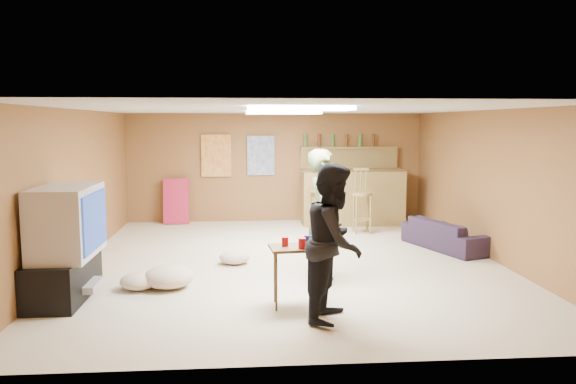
{
  "coord_description": "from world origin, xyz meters",
  "views": [
    {
      "loc": [
        -0.64,
        -7.94,
        2.01
      ],
      "look_at": [
        0.0,
        0.2,
        1.0
      ],
      "focal_mm": 35.0,
      "sensor_mm": 36.0,
      "label": 1
    }
  ],
  "objects": [
    {
      "name": "tv_body",
      "position": [
        -2.65,
        -1.5,
        0.9
      ],
      "size": [
        0.6,
        1.1,
        0.8
      ],
      "primitive_type": "cube",
      "color": "#B2B2B7",
      "rests_on": "tv_stand"
    },
    {
      "name": "tv_screen",
      "position": [
        -2.34,
        -1.5,
        0.9
      ],
      "size": [
        0.02,
        0.95,
        0.65
      ],
      "primitive_type": "cube",
      "color": "navy",
      "rests_on": "tv_body"
    },
    {
      "name": "ceiling_panel_front",
      "position": [
        0.0,
        -1.5,
        2.17
      ],
      "size": [
        1.2,
        0.6,
        0.04
      ],
      "primitive_type": "cube",
      "color": "white",
      "rests_on": "ceiling"
    },
    {
      "name": "bar_stool_right",
      "position": [
        1.51,
        2.08,
        0.61
      ],
      "size": [
        0.42,
        0.42,
        1.21
      ],
      "primitive_type": null,
      "rotation": [
        0.0,
        0.0,
        0.09
      ],
      "color": "brown",
      "rests_on": "ground"
    },
    {
      "name": "wall_back",
      "position": [
        0.0,
        3.5,
        1.1
      ],
      "size": [
        6.0,
        0.02,
        2.2
      ],
      "primitive_type": "cube",
      "color": "brown",
      "rests_on": "ground"
    },
    {
      "name": "poster_right",
      "position": [
        -0.3,
        3.46,
        1.35
      ],
      "size": [
        0.55,
        0.03,
        0.8
      ],
      "primitive_type": "cube",
      "color": "#334C99",
      "rests_on": "wall_back"
    },
    {
      "name": "tray_table",
      "position": [
        -0.11,
        -1.97,
        0.34
      ],
      "size": [
        0.55,
        0.46,
        0.67
      ],
      "primitive_type": "cube",
      "rotation": [
        0.0,
        0.0,
        0.09
      ],
      "color": "#3F2A14",
      "rests_on": "ground"
    },
    {
      "name": "tv_stand",
      "position": [
        -2.72,
        -1.5,
        0.25
      ],
      "size": [
        0.55,
        1.3,
        0.5
      ],
      "primitive_type": "cube",
      "color": "black",
      "rests_on": "ground"
    },
    {
      "name": "ceiling_panel_back",
      "position": [
        0.0,
        1.2,
        2.17
      ],
      "size": [
        1.2,
        0.6,
        0.04
      ],
      "primitive_type": "cube",
      "color": "white",
      "rests_on": "ceiling"
    },
    {
      "name": "bar_lip",
      "position": [
        1.5,
        2.7,
        1.1
      ],
      "size": [
        2.1,
        0.12,
        0.05
      ],
      "primitive_type": "cube",
      "color": "#3F2A14",
      "rests_on": "bar_counter"
    },
    {
      "name": "ceiling",
      "position": [
        0.0,
        0.0,
        2.2
      ],
      "size": [
        6.0,
        7.0,
        0.02
      ],
      "primitive_type": "cube",
      "color": "silver",
      "rests_on": "ground"
    },
    {
      "name": "cup_red_near",
      "position": [
        -0.2,
        -1.95,
        0.72
      ],
      "size": [
        0.08,
        0.08,
        0.1
      ],
      "primitive_type": "cylinder",
      "rotation": [
        0.0,
        0.0,
        -0.15
      ],
      "color": "#B20B0E",
      "rests_on": "tray_table"
    },
    {
      "name": "person_black",
      "position": [
        0.27,
        -2.4,
        0.8
      ],
      "size": [
        0.86,
        0.95,
        1.6
      ],
      "primitive_type": "imported",
      "rotation": [
        0.0,
        0.0,
        1.19
      ],
      "color": "black",
      "rests_on": "ground"
    },
    {
      "name": "sofa",
      "position": [
        2.59,
        0.66,
        0.23
      ],
      "size": [
        1.12,
        1.72,
        0.47
      ],
      "primitive_type": "imported",
      "rotation": [
        0.0,
        0.0,
        1.91
      ],
      "color": "black",
      "rests_on": "ground"
    },
    {
      "name": "bar_backing",
      "position": [
        1.5,
        3.42,
        1.2
      ],
      "size": [
        2.0,
        0.14,
        0.6
      ],
      "primitive_type": "cube",
      "color": "brown",
      "rests_on": "bar_counter"
    },
    {
      "name": "folding_chair_stack",
      "position": [
        -2.0,
        3.3,
        0.45
      ],
      "size": [
        0.5,
        0.26,
        0.91
      ],
      "primitive_type": "cube",
      "rotation": [
        -0.14,
        0.0,
        0.0
      ],
      "color": "#B62141",
      "rests_on": "ground"
    },
    {
      "name": "bar_stool_left",
      "position": [
        0.73,
        2.71,
        0.66
      ],
      "size": [
        0.49,
        0.49,
        1.33
      ],
      "primitive_type": null,
      "rotation": [
        0.0,
        0.0,
        -0.19
      ],
      "color": "brown",
      "rests_on": "ground"
    },
    {
      "name": "cushion_far",
      "position": [
        -1.93,
        -1.2,
        0.1
      ],
      "size": [
        0.49,
        0.49,
        0.2
      ],
      "primitive_type": "ellipsoid",
      "rotation": [
        0.0,
        0.0,
        -0.08
      ],
      "color": "tan",
      "rests_on": "ground"
    },
    {
      "name": "cushion_near_tv",
      "position": [
        -1.57,
        -1.16,
        0.14
      ],
      "size": [
        0.81,
        0.81,
        0.28
      ],
      "primitive_type": "ellipsoid",
      "rotation": [
        0.0,
        0.0,
        -0.42
      ],
      "color": "tan",
      "rests_on": "ground"
    },
    {
      "name": "wall_left",
      "position": [
        -3.0,
        0.0,
        1.1
      ],
      "size": [
        0.02,
        7.0,
        2.2
      ],
      "primitive_type": "cube",
      "color": "brown",
      "rests_on": "ground"
    },
    {
      "name": "cup_red_far",
      "position": [
        -0.03,
        -2.08,
        0.73
      ],
      "size": [
        0.09,
        0.09,
        0.11
      ],
      "primitive_type": "cylinder",
      "rotation": [
        0.0,
        0.0,
        -0.06
      ],
      "color": "#B20B0E",
      "rests_on": "tray_table"
    },
    {
      "name": "wall_front",
      "position": [
        0.0,
        -3.5,
        1.1
      ],
      "size": [
        6.0,
        0.02,
        2.2
      ],
      "primitive_type": "cube",
      "color": "brown",
      "rests_on": "ground"
    },
    {
      "name": "bar_counter",
      "position": [
        1.5,
        2.95,
        0.55
      ],
      "size": [
        2.0,
        0.6,
        1.1
      ],
      "primitive_type": "cube",
      "color": "brown",
      "rests_on": "ground"
    },
    {
      "name": "cushion_mid",
      "position": [
        -0.79,
        -0.04,
        0.1
      ],
      "size": [
        0.58,
        0.58,
        0.2
      ],
      "primitive_type": "ellipsoid",
      "rotation": [
        0.0,
        0.0,
        -0.43
      ],
      "color": "tan",
      "rests_on": "ground"
    },
    {
      "name": "poster_left",
      "position": [
        -1.2,
        3.46,
        1.35
      ],
      "size": [
        0.6,
        0.03,
        0.85
      ],
      "primitive_type": "cube",
      "color": "#BF3F26",
      "rests_on": "wall_back"
    },
    {
      "name": "bar_shelf",
      "position": [
        1.5,
        3.4,
        1.5
      ],
      "size": [
        2.0,
        0.18,
        0.05
      ],
      "primitive_type": "cube",
      "color": "brown",
      "rests_on": "bar_backing"
    },
    {
      "name": "person_olive",
      "position": [
        0.34,
        -1.09,
        0.84
      ],
      "size": [
        0.54,
        0.7,
        1.69
      ],
      "primitive_type": "imported",
      "rotation": [
        0.0,
        0.0,
        1.33
      ],
      "color": "#465531",
      "rests_on": "ground"
    },
    {
      "name": "ground",
      "position": [
        0.0,
        0.0,
        0.0
      ],
      "size": [
        7.0,
        7.0,
        0.0
      ],
      "primitive_type": "plane",
      "color": "#C5B796",
      "rests_on": "ground"
    },
    {
      "name": "dvd_box",
      "position": [
        -2.5,
        -1.5,
        0.15
      ],
      "size": [
        0.35,
        0.5,
        0.08
      ],
      "primitive_type": "cube",
      "color": "#B2B2B7",
      "rests_on": "tv_stand"
    },
    {
      "name": "bottle_row",
      "position": [
        1.3,
        3.38,
        1.65
      ],
      "size": [
        1.48,
        0.08,
        0.26
      ],
      "primitive_type": null,
      "color": "#3F7233",
      "rests_on": "bar_shelf"
    },
    {
      "name": "wall_right",
      "position": [
        3.0,
        0.0,
        1.1
      ],
      "size": [
        0.02,
        7.0,
        2.2
      ],
      "primitive_type": "cube",
      "color": "brown",
      "rests_on": "ground"
    },
    {
      "name": "cup_blue",
      "position": [
        0.05,
        -1.88,
        0.72
      ],
      "size": [
        0.09,
        0.09,
        0.1
      ],
      "primitive_type": "cylinder",
      "rotation": [
        0.0,
        0.0,
        0.31
      ],
      "color": "navy",
      "rests_on": "tray_table"
    }
  ]
}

